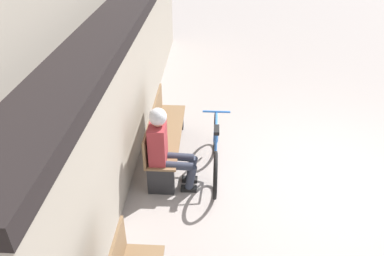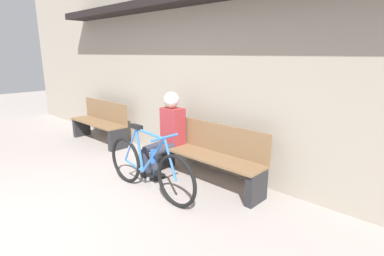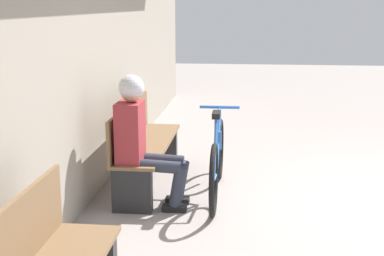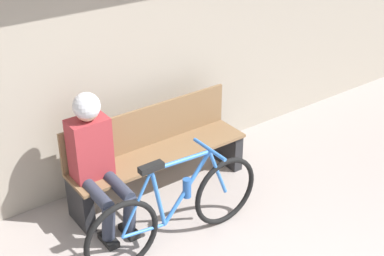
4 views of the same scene
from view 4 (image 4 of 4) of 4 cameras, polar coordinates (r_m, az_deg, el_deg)
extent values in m
cube|color=#9E9384|center=(4.69, -13.46, 10.21)|extent=(12.00, 0.12, 3.20)
cube|color=brown|center=(5.01, -3.45, -2.82)|extent=(1.77, 0.42, 0.03)
cube|color=brown|center=(5.04, -4.74, 0.20)|extent=(1.77, 0.03, 0.40)
cube|color=#232326|center=(4.81, -11.79, -8.01)|extent=(0.10, 0.36, 0.40)
cube|color=#232326|center=(5.54, 3.84, -2.05)|extent=(0.10, 0.36, 0.40)
torus|color=black|center=(4.21, -7.46, -11.49)|extent=(0.65, 0.05, 0.65)
torus|color=black|center=(4.66, 3.58, -6.76)|extent=(0.65, 0.05, 0.65)
cylinder|color=blue|center=(4.16, -1.13, -3.50)|extent=(0.55, 0.03, 0.07)
cylinder|color=blue|center=(4.34, -0.54, -6.41)|extent=(0.48, 0.03, 0.55)
cylinder|color=blue|center=(4.21, -3.62, -7.50)|extent=(0.14, 0.03, 0.57)
cylinder|color=blue|center=(4.30, -5.15, -10.85)|extent=(0.39, 0.03, 0.09)
cylinder|color=blue|center=(4.11, -5.93, -8.09)|extent=(0.31, 0.02, 0.51)
cylinder|color=blue|center=(4.48, 2.76, -4.73)|extent=(0.21, 0.03, 0.48)
cube|color=black|center=(4.01, -4.37, -4.23)|extent=(0.20, 0.07, 0.05)
cylinder|color=blue|center=(4.30, 1.88, -2.30)|extent=(0.03, 0.40, 0.03)
cylinder|color=#235199|center=(4.34, -0.54, -6.41)|extent=(0.07, 0.07, 0.17)
cylinder|color=#2D3342|center=(4.54, -10.19, -6.89)|extent=(0.11, 0.44, 0.13)
cylinder|color=#2D3342|center=(4.51, -8.89, -9.95)|extent=(0.11, 0.17, 0.37)
cube|color=black|center=(4.66, -8.88, -11.72)|extent=(0.10, 0.22, 0.06)
cylinder|color=#2D3342|center=(4.61, -7.97, -6.07)|extent=(0.11, 0.44, 0.13)
cylinder|color=#2D3342|center=(4.58, -6.67, -9.08)|extent=(0.11, 0.17, 0.37)
cube|color=black|center=(4.73, -6.72, -10.85)|extent=(0.10, 0.22, 0.06)
cube|color=maroon|center=(4.62, -10.84, -2.09)|extent=(0.34, 0.22, 0.55)
sphere|color=tan|center=(4.42, -11.16, 1.96)|extent=(0.20, 0.20, 0.20)
sphere|color=silver|center=(4.41, -11.19, 2.31)|extent=(0.23, 0.23, 0.23)
camera|label=1|loc=(3.87, -80.13, 12.88)|focal=35.00mm
camera|label=2|loc=(5.04, 44.22, 6.09)|focal=28.00mm
camera|label=3|loc=(4.14, -77.52, -12.34)|focal=50.00mm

